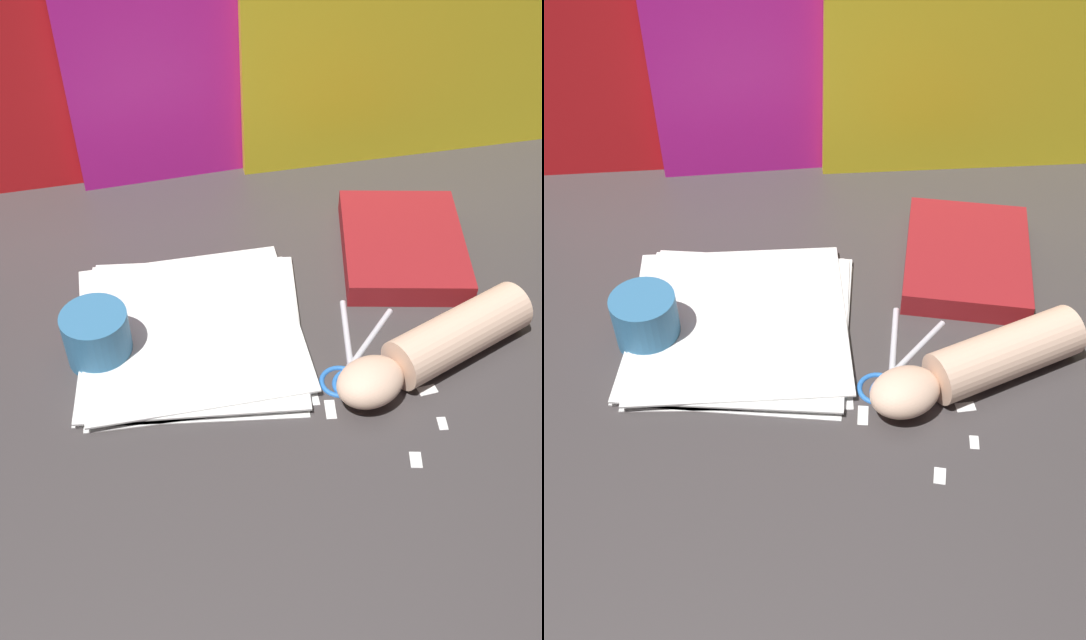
{
  "view_description": "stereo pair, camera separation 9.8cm",
  "coord_description": "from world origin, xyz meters",
  "views": [
    {
      "loc": [
        -0.14,
        -0.75,
        0.75
      ],
      "look_at": [
        -0.04,
        -0.06,
        0.06
      ],
      "focal_mm": 42.0,
      "sensor_mm": 36.0,
      "label": 1
    },
    {
      "loc": [
        -0.05,
        -0.76,
        0.75
      ],
      "look_at": [
        -0.04,
        -0.06,
        0.06
      ],
      "focal_mm": 42.0,
      "sensor_mm": 36.0,
      "label": 2
    }
  ],
  "objects": [
    {
      "name": "scissors",
      "position": [
        0.06,
        -0.1,
        0.0
      ],
      "size": [
        0.14,
        0.19,
        0.01
      ],
      "color": "silver",
      "rests_on": "ground_plane"
    },
    {
      "name": "book_closed",
      "position": [
        0.2,
        0.12,
        0.02
      ],
      "size": [
        0.22,
        0.27,
        0.04
      ],
      "color": "maroon",
      "rests_on": "ground_plane"
    },
    {
      "name": "hand_forearm",
      "position": [
        0.18,
        -0.11,
        0.03
      ],
      "size": [
        0.3,
        0.19,
        0.07
      ],
      "color": "beige",
      "rests_on": "ground_plane"
    },
    {
      "name": "paper_scrap_mid",
      "position": [
        0.16,
        -0.21,
        0.0
      ],
      "size": [
        0.01,
        0.02,
        0.0
      ],
      "color": "white",
      "rests_on": "ground_plane"
    },
    {
      "name": "ground_plane",
      "position": [
        0.0,
        0.0,
        0.0
      ],
      "size": [
        6.0,
        6.0,
        0.0
      ],
      "primitive_type": "plane",
      "color": "#3D3838"
    },
    {
      "name": "backdrop_panel_center",
      "position": [
        -0.04,
        0.41,
        0.18
      ],
      "size": [
        0.52,
        0.07,
        0.37
      ],
      "color": "#D81E9E",
      "rests_on": "ground_plane"
    },
    {
      "name": "paper_scrap_side",
      "position": [
        0.11,
        -0.26,
        0.0
      ],
      "size": [
        0.02,
        0.02,
        0.0
      ],
      "color": "white",
      "rests_on": "ground_plane"
    },
    {
      "name": "paper_scrap_near",
      "position": [
        0.02,
        -0.17,
        0.0
      ],
      "size": [
        0.02,
        0.03,
        0.0
      ],
      "color": "white",
      "rests_on": "ground_plane"
    },
    {
      "name": "backdrop_panel_left",
      "position": [
        -0.29,
        0.41,
        0.19
      ],
      "size": [
        0.54,
        0.06,
        0.38
      ],
      "color": "red",
      "rests_on": "ground_plane"
    },
    {
      "name": "paper_stack",
      "position": [
        -0.14,
        -0.01,
        0.01
      ],
      "size": [
        0.33,
        0.33,
        0.02
      ],
      "color": "white",
      "rests_on": "ground_plane"
    },
    {
      "name": "mug",
      "position": [
        -0.27,
        -0.03,
        0.04
      ],
      "size": [
        0.09,
        0.09,
        0.08
      ],
      "color": "teal",
      "rests_on": "ground_plane"
    },
    {
      "name": "paper_scrap_far",
      "position": [
        0.16,
        -0.16,
        0.0
      ],
      "size": [
        0.03,
        0.02,
        0.0
      ],
      "color": "white",
      "rests_on": "ground_plane"
    },
    {
      "name": "backdrop_panel_right",
      "position": [
        0.32,
        0.41,
        0.2
      ],
      "size": [
        0.67,
        0.06,
        0.41
      ],
      "color": "yellow",
      "rests_on": "ground_plane"
    }
  ]
}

